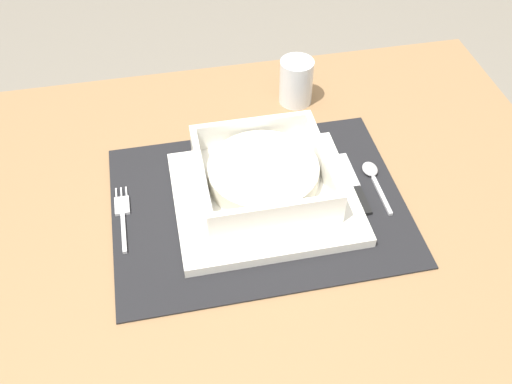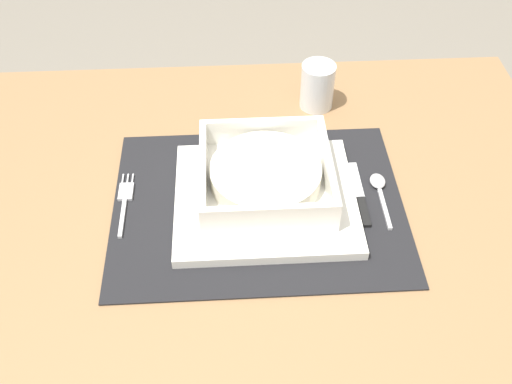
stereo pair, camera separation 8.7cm
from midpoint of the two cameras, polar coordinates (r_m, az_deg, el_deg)
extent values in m
cube|color=#936D47|center=(0.91, 2.90, -1.44)|extent=(1.01, 0.72, 0.03)
cube|color=brown|center=(1.43, -17.24, -2.43)|extent=(0.05, 0.05, 0.68)
cube|color=brown|center=(1.48, 18.98, -0.94)|extent=(0.05, 0.05, 0.68)
cube|color=black|center=(0.89, 2.79, -1.41)|extent=(0.44, 0.33, 0.00)
cube|color=white|center=(0.89, 3.71, -0.79)|extent=(0.27, 0.24, 0.02)
cube|color=white|center=(0.89, 3.71, 0.69)|extent=(0.20, 0.20, 0.01)
cube|color=white|center=(0.87, -2.32, 1.70)|extent=(0.01, 0.20, 0.04)
cube|color=white|center=(0.89, 9.78, 2.15)|extent=(0.01, 0.20, 0.04)
cube|color=white|center=(0.81, 4.46, -2.67)|extent=(0.18, 0.01, 0.04)
cube|color=white|center=(0.94, 3.22, 5.90)|extent=(0.18, 0.01, 0.04)
cylinder|color=silver|center=(0.88, 3.77, 1.58)|extent=(0.17, 0.17, 0.03)
cube|color=silver|center=(0.88, -10.17, -2.68)|extent=(0.01, 0.07, 0.00)
cube|color=silver|center=(0.92, -9.94, -0.11)|extent=(0.02, 0.04, 0.00)
cylinder|color=silver|center=(0.94, -10.30, 1.09)|extent=(0.00, 0.02, 0.00)
cylinder|color=silver|center=(0.94, -9.83, 1.11)|extent=(0.00, 0.02, 0.00)
cylinder|color=silver|center=(0.94, -9.36, 1.13)|extent=(0.00, 0.02, 0.00)
cube|color=silver|center=(0.91, 15.13, -1.74)|extent=(0.01, 0.08, 0.00)
ellipsoid|color=silver|center=(0.94, 14.37, 0.91)|extent=(0.02, 0.03, 0.01)
cube|color=black|center=(0.90, 13.20, -2.04)|extent=(0.01, 0.06, 0.01)
cube|color=silver|center=(0.94, 12.34, 1.01)|extent=(0.01, 0.08, 0.00)
cylinder|color=white|center=(1.06, 8.38, 10.09)|extent=(0.06, 0.06, 0.08)
cylinder|color=#C64C1E|center=(1.07, 8.31, 9.55)|extent=(0.05, 0.05, 0.05)
camera|label=1|loc=(0.04, -87.13, 3.00)|focal=41.04mm
camera|label=2|loc=(0.04, 92.87, -3.00)|focal=41.04mm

